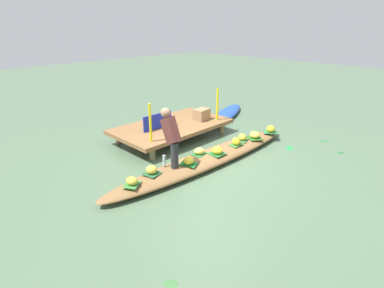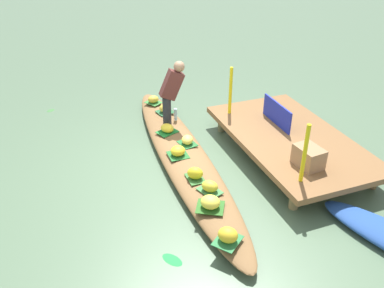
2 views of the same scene
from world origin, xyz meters
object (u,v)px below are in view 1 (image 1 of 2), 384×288
(banana_bunch_1, at_px, (271,129))
(water_bottle, at_px, (164,161))
(vendor_boat, at_px, (209,158))
(vendor_person, at_px, (171,135))
(produce_crate, at_px, (202,114))
(banana_bunch_8, at_px, (199,151))
(banana_bunch_3, at_px, (242,137))
(market_banner, at_px, (158,121))
(banana_bunch_2, at_px, (189,161))
(banana_bunch_4, at_px, (132,181))
(banana_bunch_7, at_px, (255,135))
(banana_bunch_5, at_px, (236,141))
(banana_bunch_0, at_px, (217,150))
(moored_boat, at_px, (227,114))
(banana_bunch_6, at_px, (151,170))

(banana_bunch_1, bearing_deg, water_bottle, 172.02)
(vendor_boat, bearing_deg, water_bottle, 170.14)
(vendor_person, distance_m, produce_crate, 2.78)
(banana_bunch_8, relative_size, water_bottle, 0.99)
(banana_bunch_3, xyz_separation_m, market_banner, (-1.25, 1.83, 0.29))
(banana_bunch_2, relative_size, banana_bunch_4, 1.12)
(banana_bunch_1, relative_size, banana_bunch_7, 0.94)
(vendor_person, relative_size, produce_crate, 2.76)
(banana_bunch_3, xyz_separation_m, produce_crate, (0.14, 1.55, 0.25))
(banana_bunch_4, height_order, water_bottle, water_bottle)
(banana_bunch_5, distance_m, market_banner, 2.12)
(banana_bunch_7, bearing_deg, banana_bunch_1, -4.65)
(vendor_boat, height_order, market_banner, market_banner)
(banana_bunch_2, height_order, water_bottle, water_bottle)
(market_banner, xyz_separation_m, produce_crate, (1.39, -0.28, -0.05))
(banana_bunch_7, distance_m, produce_crate, 1.72)
(vendor_boat, distance_m, banana_bunch_1, 2.29)
(vendor_person, height_order, produce_crate, vendor_person)
(banana_bunch_5, relative_size, water_bottle, 1.01)
(banana_bunch_0, relative_size, banana_bunch_3, 1.00)
(banana_bunch_8, bearing_deg, banana_bunch_0, -42.49)
(banana_bunch_7, height_order, produce_crate, produce_crate)
(banana_bunch_5, bearing_deg, banana_bunch_7, -4.47)
(banana_bunch_2, xyz_separation_m, banana_bunch_7, (2.30, -0.12, 0.01))
(banana_bunch_1, bearing_deg, banana_bunch_8, 171.44)
(moored_boat, height_order, banana_bunch_7, banana_bunch_7)
(vendor_boat, xyz_separation_m, banana_bunch_6, (-1.54, 0.17, 0.20))
(banana_bunch_6, bearing_deg, water_bottle, 12.09)
(banana_bunch_2, distance_m, banana_bunch_3, 1.95)
(banana_bunch_4, distance_m, banana_bunch_6, 0.54)
(banana_bunch_0, xyz_separation_m, banana_bunch_6, (-1.66, 0.30, 0.00))
(water_bottle, height_order, market_banner, market_banner)
(banana_bunch_6, bearing_deg, moored_boat, 21.49)
(banana_bunch_5, bearing_deg, banana_bunch_1, -4.56)
(banana_bunch_3, relative_size, market_banner, 0.27)
(banana_bunch_1, distance_m, vendor_person, 3.36)
(vendor_boat, height_order, banana_bunch_8, banana_bunch_8)
(banana_bunch_6, distance_m, banana_bunch_8, 1.36)
(moored_boat, relative_size, banana_bunch_4, 11.94)
(banana_bunch_4, bearing_deg, banana_bunch_8, 2.07)
(moored_boat, relative_size, banana_bunch_0, 11.00)
(banana_bunch_4, xyz_separation_m, market_banner, (2.05, 1.72, 0.30))
(banana_bunch_1, distance_m, banana_bunch_2, 2.99)
(banana_bunch_8, relative_size, produce_crate, 0.54)
(banana_bunch_1, height_order, banana_bunch_3, banana_bunch_1)
(market_banner, bearing_deg, banana_bunch_3, -54.78)
(produce_crate, bearing_deg, banana_bunch_4, -157.20)
(banana_bunch_3, distance_m, water_bottle, 2.38)
(moored_boat, relative_size, produce_crate, 6.19)
(banana_bunch_2, relative_size, vendor_person, 0.21)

